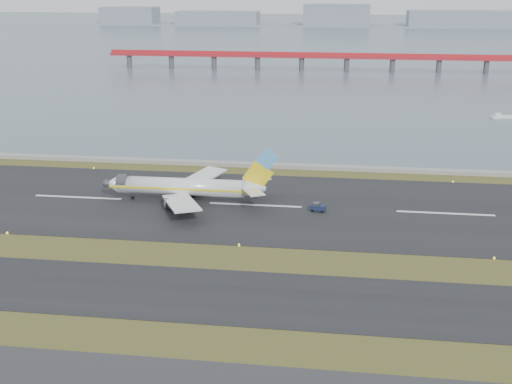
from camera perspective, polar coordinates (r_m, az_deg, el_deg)
ground at (r=110.91m, az=-2.12°, el=-6.34°), size 1000.00×1000.00×0.00m
taxiway_strip at (r=100.28m, az=-3.27°, el=-9.14°), size 1000.00×18.00×0.10m
runway_strip at (r=138.40m, az=-0.07°, el=-1.18°), size 1000.00×45.00×0.10m
seawall at (r=166.66m, az=1.29°, el=2.37°), size 1000.00×2.50×1.00m
bay_water at (r=561.51m, az=5.89°, el=13.49°), size 1400.00×800.00×1.30m
red_pier at (r=351.51m, az=8.08°, el=11.76°), size 260.00×5.00×10.20m
far_shoreline at (r=720.47m, az=7.46°, el=14.96°), size 1400.00×80.00×60.50m
airliner at (r=140.26m, az=-6.12°, el=0.44°), size 38.52×32.89×12.80m
pushback_tug at (r=135.11m, az=5.52°, el=-1.36°), size 3.31×2.30×1.95m
workboat_near at (r=242.99m, az=20.96°, el=6.27°), size 8.17×4.62×1.89m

